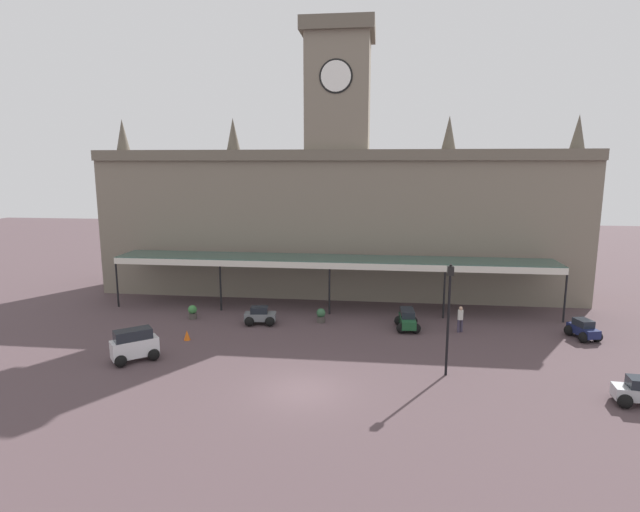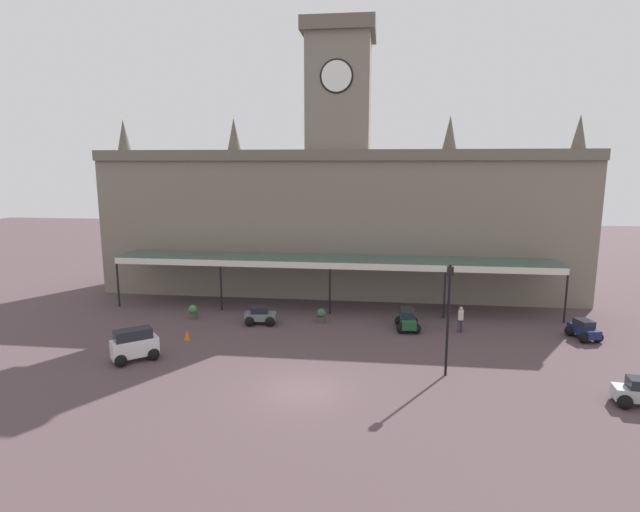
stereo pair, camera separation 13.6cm
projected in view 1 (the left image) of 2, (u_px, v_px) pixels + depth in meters
The scene contains 12 objects.
ground_plane at pixel (302, 391), 23.73m from camera, with size 140.00×140.00×0.00m, color #4F3D41.
station_building at pixel (338, 212), 41.11m from camera, with size 38.06×6.17×21.00m.
entrance_canopy at pixel (331, 260), 36.47m from camera, with size 31.72×3.26×3.79m.
car_green_estate at pixel (407, 321), 32.53m from camera, with size 1.64×2.30×1.27m.
car_grey_sedan at pixel (260, 317), 33.55m from camera, with size 2.14×1.67×1.19m.
car_navy_sedan at pixel (583, 330), 30.79m from camera, with size 1.86×2.21×1.19m.
car_white_van at pixel (134, 346), 27.23m from camera, with size 2.55×2.46×1.77m.
pedestrian_crossing_forecourt at pixel (460, 318), 31.90m from camera, with size 0.37×0.34×1.67m.
victorian_lamppost at pixel (449, 308), 24.90m from camera, with size 0.30×0.30×5.72m.
traffic_cone at pixel (187, 335), 30.55m from camera, with size 0.40×0.40×0.61m, color orange.
planter_forecourt_centre at pixel (193, 312), 34.69m from camera, with size 0.60×0.60×0.96m.
planter_by_canopy at pixel (321, 315), 33.91m from camera, with size 0.60×0.60×0.96m.
Camera 1 is at (3.48, -21.96, 10.48)m, focal length 28.46 mm.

